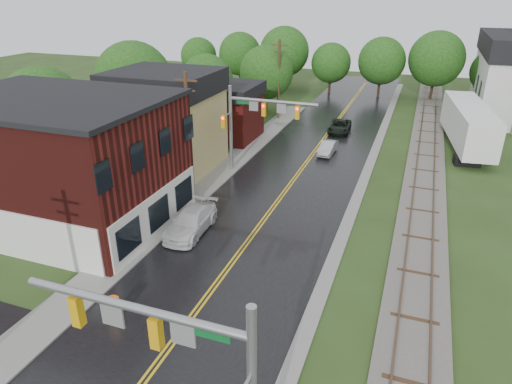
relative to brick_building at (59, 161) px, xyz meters
The scene contains 20 objects.
main_road 19.95m from the brick_building, 50.23° to the left, with size 10.00×90.00×0.02m, color black.
curb_right 27.15m from the brick_building, 48.20° to the left, with size 0.80×70.00×0.12m, color gray.
sidewalk_left 12.52m from the brick_building, 57.86° to the left, with size 2.40×50.00×0.12m, color gray.
brick_building is the anchor object (origin of this frame).
yellow_house 11.14m from the brick_building, 82.32° to the left, with size 8.00×7.00×6.40m, color tan.
darkred_building 20.25m from the brick_building, 82.92° to the left, with size 7.00×6.00×4.40m, color #3F0F0C.
railroad 30.36m from the brick_building, 41.66° to the left, with size 3.20×80.00×0.30m.
traffic_signal_near 20.60m from the brick_building, 39.17° to the right, with size 7.34×0.30×7.20m.
traffic_signal_far 15.03m from the brick_building, 53.08° to the left, with size 7.34×0.43×7.20m.
utility_pole_b 9.03m from the brick_building, 50.93° to the left, with size 1.80×0.28×9.00m.
utility_pole_c 29.56m from the brick_building, 78.91° to the left, with size 1.80×0.28×9.00m.
tree_left_a 10.14m from the brick_building, 136.87° to the left, with size 6.80×6.80×8.67m.
tree_left_b 17.80m from the brick_building, 107.61° to the left, with size 7.60×7.60×9.69m.
tree_left_c 24.94m from the brick_building, 93.14° to the left, with size 6.00×6.00×7.65m.
tree_left_e 31.12m from the brick_building, 83.29° to the left, with size 6.40×6.40×8.16m.
suv_dark 29.58m from the brick_building, 62.60° to the left, with size 2.13×4.63×1.29m, color black.
sedan_silver 23.59m from the brick_building, 53.88° to the left, with size 1.25×3.57×1.18m, color #A7A8AC.
pickup_white 9.38m from the brick_building, ahead, with size 2.05×5.05×1.47m, color silver.
semi_trailer 36.04m from the brick_building, 44.08° to the left, with size 4.56×13.64×4.15m.
construction_barrel 12.37m from the brick_building, 39.86° to the right, with size 0.63×0.63×1.12m, color orange.
Camera 1 is at (8.82, -6.50, 14.44)m, focal length 32.00 mm.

